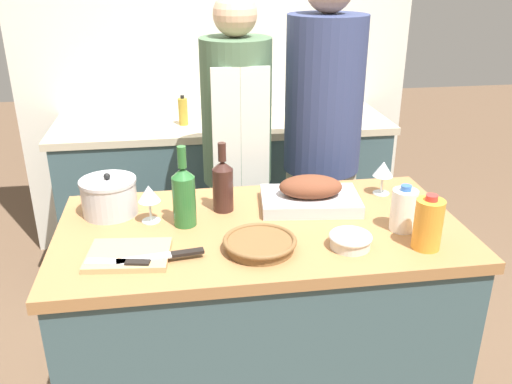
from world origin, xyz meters
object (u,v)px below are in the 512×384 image
at_px(wicker_basket, 260,243).
at_px(person_cook_guest, 322,142).
at_px(knife_paring, 120,262).
at_px(wine_bottle_green, 184,195).
at_px(wine_glass_right, 383,170).
at_px(wine_bottle_dark, 223,184).
at_px(cutting_board, 129,255).
at_px(stock_pot, 109,196).
at_px(mixing_bowl, 350,240).
at_px(person_cook_aproned, 237,155).
at_px(juice_jug, 428,224).
at_px(roasting_pan, 310,195).
at_px(wine_glass_left, 149,195).
at_px(milk_jug, 404,210).
at_px(condiment_bottle_short, 349,106).
at_px(knife_chef, 164,256).
at_px(condiment_bottle_tall, 183,111).

height_order(wicker_basket, person_cook_guest, person_cook_guest).
height_order(knife_paring, person_cook_guest, person_cook_guest).
bearing_deg(wine_bottle_green, wine_glass_right, 11.47).
xyz_separation_m(wine_bottle_dark, wine_glass_right, (0.62, 0.06, -0.00)).
height_order(cutting_board, wine_bottle_dark, wine_bottle_dark).
bearing_deg(stock_pot, person_cook_guest, 30.70).
bearing_deg(cutting_board, wine_glass_right, 20.71).
xyz_separation_m(mixing_bowl, person_cook_aproned, (-0.25, 0.96, -0.04)).
relative_size(cutting_board, juice_jug, 1.47).
bearing_deg(roasting_pan, knife_paring, -152.51).
relative_size(stock_pot, wine_glass_left, 1.47).
height_order(stock_pot, milk_jug, milk_jug).
bearing_deg(wine_bottle_green, wicker_basket, -43.23).
relative_size(wine_glass_right, condiment_bottle_short, 0.75).
relative_size(knife_paring, person_cook_guest, 0.11).
bearing_deg(knife_chef, juice_jug, -2.38).
relative_size(wicker_basket, cutting_board, 0.88).
distance_m(milk_jug, person_cook_aproned, 0.98).
bearing_deg(wine_glass_left, person_cook_aproned, 60.45).
relative_size(cutting_board, knife_chef, 1.01).
bearing_deg(condiment_bottle_short, mixing_bowl, -107.35).
bearing_deg(wine_glass_right, wine_bottle_green, -168.53).
bearing_deg(wine_glass_left, knife_paring, -104.79).
xyz_separation_m(roasting_pan, person_cook_guest, (0.21, 0.60, -0.00)).
relative_size(cutting_board, stock_pot, 1.34).
relative_size(roasting_pan, milk_jug, 2.36).
height_order(mixing_bowl, juice_jug, juice_jug).
bearing_deg(wine_glass_left, stock_pot, 148.81).
bearing_deg(cutting_board, condiment_bottle_tall, 82.00).
relative_size(condiment_bottle_short, person_cook_aproned, 0.11).
xyz_separation_m(roasting_pan, wine_glass_left, (-0.58, -0.04, 0.05)).
relative_size(stock_pot, wine_bottle_green, 0.70).
bearing_deg(wicker_basket, knife_paring, -173.28).
height_order(milk_jug, wine_bottle_dark, wine_bottle_dark).
relative_size(juice_jug, wine_bottle_dark, 0.71).
bearing_deg(wine_glass_left, wicker_basket, -36.55).
bearing_deg(wicker_basket, knife_chef, -174.04).
xyz_separation_m(mixing_bowl, knife_paring, (-0.71, -0.02, -0.00)).
bearing_deg(condiment_bottle_short, stock_pot, -137.96).
bearing_deg(juice_jug, roasting_pan, 128.76).
bearing_deg(knife_paring, stock_pot, 99.22).
bearing_deg(roasting_pan, wicker_basket, -128.64).
distance_m(mixing_bowl, wine_glass_left, 0.70).
bearing_deg(person_cook_guest, stock_pot, -154.89).
xyz_separation_m(stock_pot, condiment_bottle_short, (1.24, 1.12, 0.00)).
bearing_deg(wine_glass_right, wicker_basket, -145.66).
xyz_separation_m(wicker_basket, mixing_bowl, (0.29, -0.03, 0.00)).
bearing_deg(knife_chef, roasting_pan, 31.36).
height_order(roasting_pan, milk_jug, milk_jug).
bearing_deg(wine_bottle_dark, wine_glass_right, 5.09).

